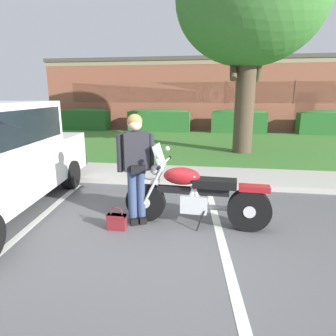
{
  "coord_description": "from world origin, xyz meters",
  "views": [
    {
      "loc": [
        0.38,
        -3.58,
        1.98
      ],
      "look_at": [
        -0.33,
        0.91,
        0.85
      ],
      "focal_mm": 31.66,
      "sensor_mm": 36.0,
      "label": 1
    }
  ],
  "objects": [
    {
      "name": "hedge_right",
      "position": [
        5.75,
        12.23,
        0.65
      ],
      "size": [
        2.53,
        0.9,
        1.24
      ],
      "color": "#286028",
      "rests_on": "ground"
    },
    {
      "name": "hedge_left",
      "position": [
        -6.78,
        12.23,
        0.65
      ],
      "size": [
        2.58,
        0.9,
        1.24
      ],
      "color": "#286028",
      "rests_on": "ground"
    },
    {
      "name": "shade_tree",
      "position": [
        1.31,
        6.69,
        4.75
      ],
      "size": [
        4.62,
        4.62,
        6.76
      ],
      "color": "#4C3D2D",
      "rests_on": "ground"
    },
    {
      "name": "motorcycle",
      "position": [
        0.21,
        0.71,
        0.49
      ],
      "size": [
        2.24,
        0.82,
        1.26
      ],
      "color": "black",
      "rests_on": "ground"
    },
    {
      "name": "hedge_center_left",
      "position": [
        -2.6,
        12.23,
        0.65
      ],
      "size": [
        3.29,
        0.9,
        1.24
      ],
      "color": "#286028",
      "rests_on": "ground"
    },
    {
      "name": "ground_plane",
      "position": [
        0.0,
        0.0,
        0.0
      ],
      "size": [
        140.0,
        140.0,
        0.0
      ],
      "primitive_type": "plane",
      "color": "#565659"
    },
    {
      "name": "concrete_walk",
      "position": [
        0.0,
        3.53,
        0.04
      ],
      "size": [
        60.0,
        1.5,
        0.08
      ],
      "primitive_type": "cube",
      "color": "#B7B2A8",
      "rests_on": "ground"
    },
    {
      "name": "hedge_center_right",
      "position": [
        1.57,
        12.23,
        0.65
      ],
      "size": [
        2.78,
        0.9,
        1.24
      ],
      "color": "#286028",
      "rests_on": "ground"
    },
    {
      "name": "curb_strip",
      "position": [
        0.0,
        2.68,
        0.06
      ],
      "size": [
        60.0,
        0.2,
        0.12
      ],
      "primitive_type": "cube",
      "color": "#B7B2A8",
      "rests_on": "ground"
    },
    {
      "name": "rider_person",
      "position": [
        -0.79,
        0.68,
        0.99
      ],
      "size": [
        0.52,
        0.39,
        1.7
      ],
      "color": "black",
      "rests_on": "ground"
    },
    {
      "name": "stall_stripe_1",
      "position": [
        0.53,
        0.2,
        0.0
      ],
      "size": [
        0.58,
        4.39,
        0.01
      ],
      "primitive_type": "cube",
      "rotation": [
        0.0,
        0.0,
        0.11
      ],
      "color": "silver",
      "rests_on": "ground"
    },
    {
      "name": "handbag",
      "position": [
        -1.03,
        0.36,
        0.14
      ],
      "size": [
        0.28,
        0.13,
        0.36
      ],
      "color": "maroon",
      "rests_on": "ground"
    },
    {
      "name": "brick_building",
      "position": [
        0.88,
        18.74,
        2.0
      ],
      "size": [
        20.9,
        11.22,
        3.99
      ],
      "color": "#93513D",
      "rests_on": "ground"
    },
    {
      "name": "stall_stripe_0",
      "position": [
        -2.38,
        0.2,
        0.0
      ],
      "size": [
        0.58,
        4.39,
        0.01
      ],
      "primitive_type": "cube",
      "rotation": [
        0.0,
        0.0,
        0.11
      ],
      "color": "silver",
      "rests_on": "ground"
    },
    {
      "name": "grass_lawn",
      "position": [
        0.0,
        8.21,
        0.03
      ],
      "size": [
        60.0,
        7.85,
        0.06
      ],
      "primitive_type": "cube",
      "color": "#3D752D",
      "rests_on": "ground"
    }
  ]
}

